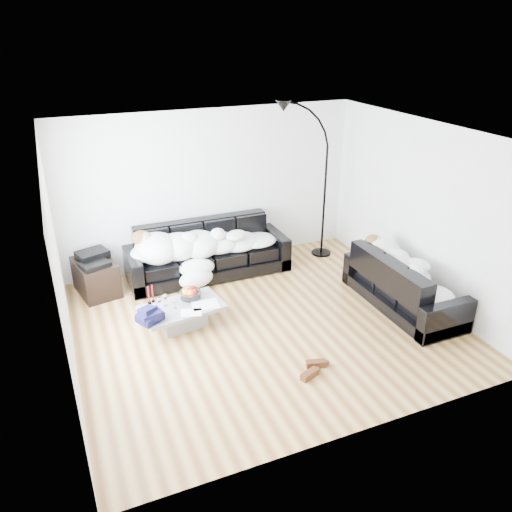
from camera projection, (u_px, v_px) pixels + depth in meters
name	position (u px, v px, depth m)	size (l,w,h in m)	color
ground	(264.00, 323.00, 6.96)	(5.00, 5.00, 0.00)	brown
wall_back	(211.00, 189.00, 8.29)	(5.00, 0.02, 2.60)	silver
wall_left	(59.00, 271.00, 5.53)	(0.02, 4.50, 2.60)	silver
wall_right	(422.00, 211.00, 7.28)	(0.02, 4.50, 2.60)	silver
ceiling	(266.00, 135.00, 5.86)	(5.00, 5.00, 0.00)	white
sofa_back	(208.00, 250.00, 8.14)	(2.62, 0.91, 0.86)	black
sofa_right	(404.00, 282.00, 7.21)	(1.95, 0.84, 0.79)	black
sleeper_back	(208.00, 239.00, 8.01)	(2.22, 0.77, 0.44)	white
sleeper_right	(406.00, 268.00, 7.12)	(1.67, 0.71, 0.41)	white
teal_cushion	(378.00, 247.00, 7.56)	(0.36, 0.30, 0.20)	#0A4C3C
coffee_table	(183.00, 316.00, 6.82)	(1.09, 0.64, 0.32)	#939699
fruit_bowl	(190.00, 292.00, 6.91)	(0.29, 0.29, 0.18)	white
wine_glass_a	(165.00, 300.00, 6.72)	(0.07, 0.07, 0.17)	white
wine_glass_b	(159.00, 303.00, 6.64)	(0.07, 0.07, 0.17)	white
wine_glass_c	(175.00, 304.00, 6.66)	(0.06, 0.06, 0.15)	white
candle_left	(149.00, 295.00, 6.75)	(0.05, 0.05, 0.26)	maroon
candle_right	(153.00, 294.00, 6.80)	(0.05, 0.05, 0.26)	maroon
newspaper_a	(205.00, 304.00, 6.78)	(0.36, 0.28, 0.01)	silver
newspaper_b	(191.00, 312.00, 6.59)	(0.28, 0.20, 0.01)	silver
navy_jacket	(150.00, 311.00, 6.32)	(0.32, 0.27, 0.16)	black
shoes	(313.00, 369.00, 5.95)	(0.41, 0.30, 0.09)	#472311
av_cabinet	(96.00, 277.00, 7.64)	(0.53, 0.77, 0.53)	black
stereo	(93.00, 258.00, 7.50)	(0.44, 0.34, 0.13)	black
floor_lamp	(325.00, 190.00, 8.55)	(0.87, 0.35, 2.40)	black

